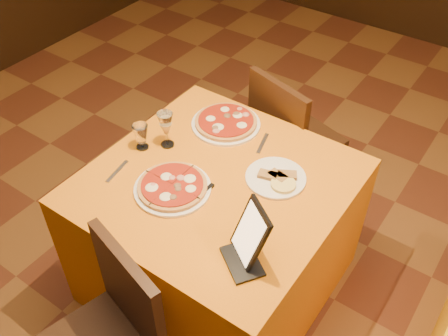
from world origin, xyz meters
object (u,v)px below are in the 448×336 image
Objects in this scene: pizza_near at (172,187)px; pizza_far at (226,123)px; water_glass at (141,137)px; chair_main_far at (298,139)px; tablet at (250,233)px; wine_glass at (166,129)px; main_table at (218,234)px.

pizza_near is 0.52m from pizza_far.
water_glass reaches higher than pizza_near.
chair_main_far is 3.73× the size of tablet.
wine_glass is (-0.22, 0.22, 0.08)m from pizza_near.
chair_main_far is 2.68× the size of pizza_near.
pizza_far is (-0.20, -0.45, 0.31)m from chair_main_far.
main_table is 1.21× the size of chair_main_far.
main_table is 0.61m from water_glass.
tablet is at bearing -12.19° from pizza_near.
chair_main_far is at bearing 142.34° from tablet.
pizza_near is 1.39× the size of tablet.
tablet is (0.54, -0.61, 0.10)m from pizza_far.
main_table is 3.24× the size of pizza_near.
main_table is 4.51× the size of tablet.
wine_glass is at bearing 81.83° from chair_main_far.
chair_main_far is 1.02m from pizza_near.
tablet reaches higher than wine_glass.
pizza_near is 0.97× the size of pizza_far.
tablet is at bearing -48.64° from pizza_far.
chair_main_far is 7.00× the size of water_glass.
wine_glass is at bearing 44.16° from water_glass.
water_glass reaches higher than pizza_far.
pizza_far is at bearing 82.70° from chair_main_far.
wine_glass reaches higher than chair_main_far.
main_table is 0.66m from tablet.
pizza_near is (-0.12, -0.96, 0.31)m from chair_main_far.
wine_glass reaches higher than pizza_near.
pizza_near is at bearing -81.68° from pizza_far.
wine_glass is 1.46× the size of water_glass.
tablet is at bearing -17.35° from water_glass.
water_glass is at bearing -121.25° from pizza_far.
main_table is 0.44m from pizza_near.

